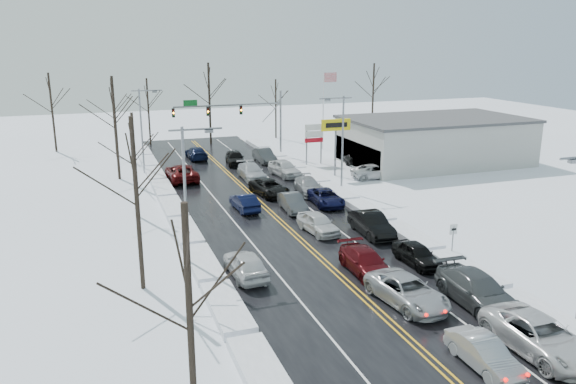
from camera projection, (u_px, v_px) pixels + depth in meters
name	position (u px, v px, depth m)	size (l,w,h in m)	color
ground	(294.00, 234.00, 41.76)	(160.00, 160.00, 0.00)	white
road_surface	(285.00, 225.00, 43.58)	(14.00, 84.00, 0.01)	black
snow_bank_left	(187.00, 237.00, 41.13)	(1.73, 72.00, 0.49)	white
snow_bank_right	(372.00, 216.00, 46.02)	(1.73, 72.00, 0.49)	white
traffic_signal_mast	(241.00, 113.00, 66.89)	(13.28, 0.39, 8.00)	slate
tires_plus_sign	(336.00, 129.00, 58.38)	(3.20, 0.34, 6.00)	slate
used_vehicles_sign	(314.00, 136.00, 64.28)	(2.20, 0.22, 4.65)	slate
speed_limit_sign	(453.00, 235.00, 36.69)	(0.55, 0.09, 2.35)	slate
flagpole	(325.00, 104.00, 72.38)	(1.87, 1.20, 10.00)	silver
dealership_building	(434.00, 140.00, 65.15)	(20.40, 12.40, 5.30)	#ABABA6
streetlight_ne	(341.00, 136.00, 52.13)	(3.20, 0.25, 9.00)	slate
streetlight_sw	(188.00, 187.00, 34.06)	(3.20, 0.25, 9.00)	slate
streetlight_nw	(143.00, 124.00, 59.53)	(3.20, 0.25, 9.00)	slate
tree_left_a	(188.00, 282.00, 18.37)	(3.60, 3.60, 9.00)	#2D231C
tree_left_b	(135.00, 171.00, 30.77)	(4.00, 4.00, 10.00)	#2D231C
tree_left_c	(134.00, 145.00, 44.10)	(3.40, 3.40, 8.50)	#2D231C
tree_left_d	(114.00, 108.00, 56.24)	(4.20, 4.20, 10.50)	#2D231C
tree_left_e	(113.00, 103.00, 67.47)	(3.80, 3.80, 9.50)	#2D231C
tree_far_a	(51.00, 97.00, 70.52)	(4.00, 4.00, 10.00)	#2D231C
tree_far_b	(148.00, 99.00, 75.48)	(3.60, 3.60, 9.00)	#2D231C
tree_far_c	(209.00, 88.00, 75.86)	(4.40, 4.40, 11.00)	#2D231C
tree_far_d	(276.00, 97.00, 80.90)	(3.40, 3.40, 8.50)	#2D231C
tree_far_e	(373.00, 84.00, 86.14)	(4.20, 4.20, 10.50)	#2D231C
queued_car_1	(483.00, 367.00, 24.74)	(1.42, 4.07, 1.34)	#A2A5AA
queued_car_2	(407.00, 304.00, 30.67)	(2.50, 5.42, 1.51)	#A5A7AD
queued_car_3	(365.00, 273.00, 34.73)	(2.05, 5.04, 1.46)	#48090D
queued_car_4	(318.00, 233.00, 41.96)	(1.77, 4.40, 1.50)	silver
queued_car_5	(292.00, 211.00, 47.32)	(1.54, 4.40, 1.45)	#44464A
queued_car_6	(270.00, 195.00, 52.16)	(2.37, 5.15, 1.43)	black
queued_car_7	(252.00, 179.00, 58.14)	(2.17, 5.35, 1.55)	#ADB0B6
queued_car_8	(235.00, 165.00, 64.81)	(1.93, 4.79, 1.63)	black
queued_car_10	(538.00, 352.00, 25.94)	(2.73, 5.93, 1.65)	silver
queued_car_11	(476.00, 304.00, 30.58)	(2.40, 5.90, 1.71)	#424547
queued_car_12	(416.00, 264.00, 36.06)	(1.65, 4.10, 1.40)	black
queued_car_13	(371.00, 235.00, 41.50)	(1.77, 5.08, 1.67)	black
queued_car_14	(326.00, 205.00, 49.05)	(2.26, 4.90, 1.36)	black
queued_car_15	(308.00, 193.00, 52.66)	(2.03, 4.99, 1.45)	gray
queued_car_16	(285.00, 176.00, 59.39)	(2.01, 5.00, 1.70)	silver
queued_car_17	(264.00, 162.00, 66.14)	(1.68, 4.81, 1.58)	#3D4042
oncoming_car_0	(245.00, 210.00, 47.51)	(1.51, 4.32, 1.42)	black
oncoming_car_1	(182.00, 181.00, 57.49)	(2.80, 6.08, 1.69)	#4C0A0B
oncoming_car_2	(197.00, 159.00, 67.93)	(2.08, 5.11, 1.48)	black
oncoming_car_3	(246.00, 276.00, 34.24)	(1.90, 4.72, 1.61)	silver
parked_car_0	(375.00, 178.00, 58.55)	(2.37, 5.15, 1.43)	silver
parked_car_1	(392.00, 172.00, 60.99)	(2.36, 5.81, 1.69)	#3D4042
parked_car_2	(351.00, 163.00, 65.76)	(1.96, 4.88, 1.66)	black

